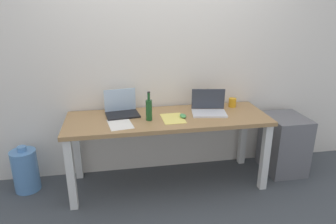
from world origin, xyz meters
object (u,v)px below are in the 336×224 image
Objects in this scene: filing_cabinet at (284,144)px; computer_mouse at (183,116)px; desk at (168,126)px; water_cooler_jug at (25,170)px; laptop_right at (209,108)px; beer_bottle at (149,109)px; coffee_mug at (232,103)px; laptop_left at (122,109)px.

computer_mouse is at bearing -175.85° from filing_cabinet.
desk is 1.50m from water_cooler_jug.
beer_bottle is at bearing -171.12° from laptop_right.
computer_mouse is at bearing -6.13° from water_cooler_jug.
desk is at bearing -174.78° from laptop_right.
desk is at bearing -178.20° from filing_cabinet.
computer_mouse is 1.27m from filing_cabinet.
laptop_right is 3.76× the size of computer_mouse.
laptop_right is 0.59× the size of filing_cabinet.
coffee_mug is (0.60, 0.23, 0.03)m from computer_mouse.
water_cooler_jug is at bearing 175.04° from desk.
laptop_left is at bearing -178.15° from coffee_mug.
laptop_left is at bearing 176.51° from filing_cabinet.
computer_mouse is 0.65m from coffee_mug.
laptop_right is 0.63m from beer_bottle.
laptop_right is 0.35m from coffee_mug.
coffee_mug reaches higher than water_cooler_jug.
filing_cabinet is at bearing -3.49° from laptop_left.
water_cooler_jug is at bearing -178.33° from coffee_mug.
coffee_mug is 2.25m from water_cooler_jug.
filing_cabinet is (1.33, 0.04, -0.33)m from desk.
coffee_mug is at bearing 14.24° from desk.
water_cooler_jug is (-2.18, -0.06, -0.57)m from coffee_mug.
beer_bottle reaches higher than laptop_left.
coffee_mug is (1.19, 0.04, -0.01)m from laptop_left.
computer_mouse is 0.16× the size of filing_cabinet.
computer_mouse is at bearing -18.31° from laptop_left.
filing_cabinet is (1.52, 0.10, -0.53)m from beer_bottle.
laptop_right is (0.88, -0.11, -0.00)m from laptop_left.
coffee_mug is at bearing 1.67° from water_cooler_jug.
laptop_right is 0.30m from computer_mouse.
laptop_left is 0.54× the size of filing_cabinet.
beer_bottle is 0.58× the size of water_cooler_jug.
laptop_left is 1.84m from filing_cabinet.
computer_mouse is 1.05× the size of coffee_mug.
filing_cabinet is (1.19, 0.09, -0.44)m from computer_mouse.
computer_mouse is (-0.29, -0.08, -0.03)m from laptop_right.
desk is 4.13× the size of water_cooler_jug.
beer_bottle is at bearing -8.38° from water_cooler_jug.
water_cooler_jug is (-0.99, -0.03, -0.58)m from laptop_left.
laptop_left is 1.19m from coffee_mug.
laptop_right is 1.95m from water_cooler_jug.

